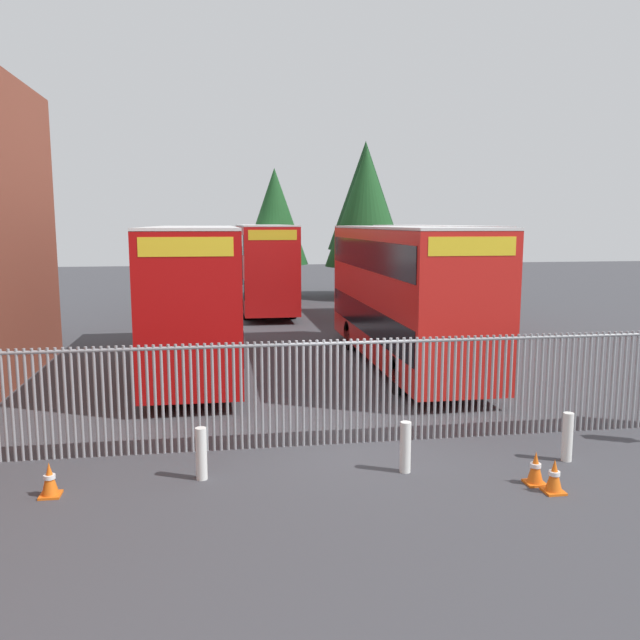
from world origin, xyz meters
The scene contains 15 objects.
ground_plane centered at (0.00, 8.00, 0.00)m, with size 100.00×100.00×0.00m, color #3D3D42.
palisade_fence centered at (0.07, 0.00, 1.18)m, with size 15.08×0.14×2.35m.
double_decker_bus_near_gate centered at (3.17, 6.98, 2.42)m, with size 2.54×10.81×4.42m.
double_decker_bus_behind_fence_left centered at (-3.33, 7.68, 2.42)m, with size 2.54×10.81×4.42m.
double_decker_bus_behind_fence_right centered at (6.43, 14.13, 2.42)m, with size 2.54×10.81×4.42m.
double_decker_bus_far_back centered at (-0.20, 21.24, 2.42)m, with size 2.54×10.81×4.42m.
bollard_near_left centered at (-3.01, -1.47, 0.47)m, with size 0.20×0.20×0.95m, color silver.
bollard_center_front centered at (0.67, -1.71, 0.47)m, with size 0.20×0.20×0.95m, color silver.
bollard_near_right centered at (3.90, -1.65, 0.47)m, with size 0.20×0.20×0.95m, color silver.
traffic_cone_by_gate centered at (2.76, -2.61, 0.29)m, with size 0.34×0.34×0.59m.
traffic_cone_mid_forecourt centered at (2.90, -3.01, 0.29)m, with size 0.34×0.34×0.59m.
traffic_cone_near_kerb centered at (-5.51, -1.82, 0.29)m, with size 0.34×0.34×0.59m.
tree_tall_back centered at (6.25, 25.69, 5.42)m, with size 4.89×4.89×8.92m.
tree_short_side centered at (0.88, 26.72, 4.89)m, with size 3.98×3.98×7.74m.
tree_mid_row centered at (6.42, 26.68, 6.14)m, with size 4.54×4.54×9.40m.
Camera 1 is at (-2.68, -12.79, 4.54)m, focal length 36.69 mm.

